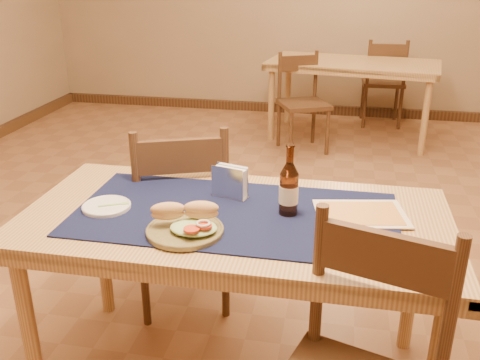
% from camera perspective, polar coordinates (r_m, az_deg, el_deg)
% --- Properties ---
extents(room, '(6.04, 7.04, 2.84)m').
position_cam_1_polar(room, '(2.60, 3.11, 17.22)').
color(room, '#936340').
rests_on(room, ground).
extents(main_table, '(1.60, 0.80, 0.75)m').
position_cam_1_polar(main_table, '(2.04, -0.54, -5.78)').
color(main_table, tan).
rests_on(main_table, ground).
extents(placemat, '(1.20, 0.60, 0.01)m').
position_cam_1_polar(placemat, '(2.01, -0.55, -3.63)').
color(placemat, '#10133A').
rests_on(placemat, main_table).
extents(baseboard, '(6.00, 7.00, 0.10)m').
position_cam_1_polar(baseboard, '(3.04, 2.58, -9.07)').
color(baseboard, '#4A2F1A').
rests_on(baseboard, ground).
extents(back_table, '(1.67, 1.01, 0.75)m').
position_cam_1_polar(back_table, '(5.29, 11.93, 11.40)').
color(back_table, tan).
rests_on(back_table, ground).
extents(chair_main_far, '(0.58, 0.58, 0.97)m').
position_cam_1_polar(chair_main_far, '(2.59, -6.33, -3.57)').
color(chair_main_far, '#4A2F1A').
rests_on(chair_main_far, ground).
extents(chair_back_near, '(0.54, 0.54, 0.88)m').
position_cam_1_polar(chair_back_near, '(4.92, 6.65, 8.39)').
color(chair_back_near, '#4A2F1A').
rests_on(chair_back_near, ground).
extents(chair_back_far, '(0.44, 0.44, 0.91)m').
position_cam_1_polar(chair_back_far, '(5.85, 15.07, 10.17)').
color(chair_back_far, '#4A2F1A').
rests_on(chair_back_far, ground).
extents(sandwich_plate, '(0.27, 0.27, 0.10)m').
position_cam_1_polar(sandwich_plate, '(1.86, -5.70, -4.80)').
color(sandwich_plate, olive).
rests_on(sandwich_plate, placemat).
extents(side_plate, '(0.18, 0.18, 0.02)m').
position_cam_1_polar(side_plate, '(2.10, -14.05, -2.70)').
color(side_plate, silver).
rests_on(side_plate, placemat).
extents(fork, '(0.11, 0.07, 0.00)m').
position_cam_1_polar(fork, '(2.10, -13.09, -2.55)').
color(fork, '#87B965').
rests_on(fork, side_plate).
extents(beer_bottle, '(0.07, 0.07, 0.27)m').
position_cam_1_polar(beer_bottle, '(1.97, 5.23, -0.93)').
color(beer_bottle, '#4E240E').
rests_on(beer_bottle, placemat).
extents(napkin_holder, '(0.16, 0.09, 0.13)m').
position_cam_1_polar(napkin_holder, '(2.12, -1.10, -0.28)').
color(napkin_holder, silver).
rests_on(napkin_holder, placemat).
extents(menu_card, '(0.37, 0.30, 0.01)m').
position_cam_1_polar(menu_card, '(2.04, 12.76, -3.51)').
color(menu_card, beige).
rests_on(menu_card, placemat).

